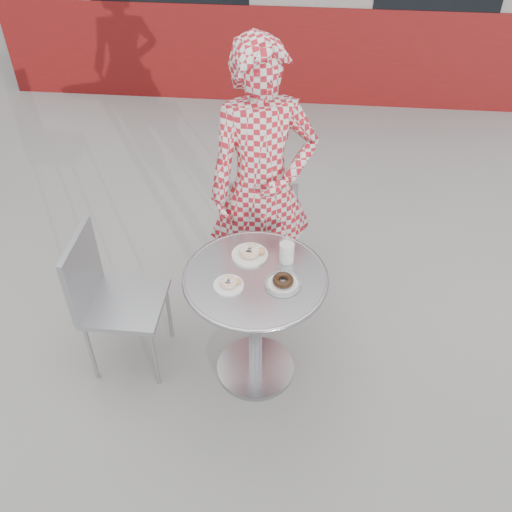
# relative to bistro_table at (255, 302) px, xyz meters

# --- Properties ---
(ground) EXTENTS (60.00, 60.00, 0.00)m
(ground) POSITION_rel_bistro_table_xyz_m (-0.01, 0.04, -0.59)
(ground) COLOR #A09D98
(ground) RESTS_ON ground
(bistro_table) EXTENTS (0.77, 0.77, 0.78)m
(bistro_table) POSITION_rel_bistro_table_xyz_m (0.00, 0.00, 0.00)
(bistro_table) COLOR #B7B7BC
(bistro_table) RESTS_ON ground
(chair_far) EXTENTS (0.44, 0.45, 0.88)m
(chair_far) POSITION_rel_bistro_table_xyz_m (-0.03, 0.89, -0.32)
(chair_far) COLOR #9C9FA4
(chair_far) RESTS_ON ground
(chair_left) EXTENTS (0.44, 0.44, 0.92)m
(chair_left) POSITION_rel_bistro_table_xyz_m (-0.77, 0.04, -0.31)
(chair_left) COLOR #9C9FA4
(chair_left) RESTS_ON ground
(seated_person) EXTENTS (0.75, 0.59, 1.79)m
(seated_person) POSITION_rel_bistro_table_xyz_m (-0.02, 0.65, 0.31)
(seated_person) COLOR #B31B27
(seated_person) RESTS_ON ground
(plate_far) EXTENTS (0.20, 0.20, 0.05)m
(plate_far) POSITION_rel_bistro_table_xyz_m (-0.04, 0.16, 0.21)
(plate_far) COLOR white
(plate_far) RESTS_ON bistro_table
(plate_near) EXTENTS (0.16, 0.16, 0.04)m
(plate_near) POSITION_rel_bistro_table_xyz_m (-0.13, -0.08, 0.21)
(plate_near) COLOR white
(plate_near) RESTS_ON bistro_table
(plate_checker) EXTENTS (0.19, 0.19, 0.05)m
(plate_checker) POSITION_rel_bistro_table_xyz_m (0.15, -0.05, 0.21)
(plate_checker) COLOR white
(plate_checker) RESTS_ON bistro_table
(milk_cup) EXTENTS (0.09, 0.09, 0.14)m
(milk_cup) POSITION_rel_bistro_table_xyz_m (0.15, 0.14, 0.25)
(milk_cup) COLOR white
(milk_cup) RESTS_ON bistro_table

